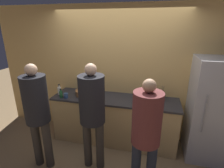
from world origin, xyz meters
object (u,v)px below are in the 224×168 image
at_px(person_left, 37,109).
at_px(bottle_clear, 59,90).
at_px(bottle_green, 61,94).
at_px(person_right, 146,128).
at_px(cup_blue, 66,95).
at_px(fruit_bowl, 85,92).
at_px(cup_black, 96,97).
at_px(refrigerator, 213,110).
at_px(person_center, 92,108).
at_px(utensil_crock, 162,96).

xyz_separation_m(person_left, bottle_clear, (-0.12, 0.86, -0.04)).
distance_m(person_left, bottle_green, 0.73).
height_order(person_right, cup_blue, person_right).
height_order(fruit_bowl, cup_black, fruit_bowl).
xyz_separation_m(refrigerator, person_left, (-2.66, -0.92, 0.16)).
relative_size(person_center, cup_blue, 18.75).
distance_m(person_center, utensil_crock, 1.35).
bearing_deg(utensil_crock, cup_black, -168.10).
xyz_separation_m(fruit_bowl, utensil_crock, (1.47, 0.11, 0.02)).
bearing_deg(cup_blue, fruit_bowl, 35.92).
distance_m(utensil_crock, bottle_clear, 1.97).
bearing_deg(utensil_crock, person_center, -139.59).
distance_m(person_center, person_right, 0.85).
bearing_deg(utensil_crock, bottle_green, -170.05).
distance_m(refrigerator, person_left, 2.82).
relative_size(person_right, fruit_bowl, 4.73).
distance_m(person_center, cup_black, 0.65).
height_order(person_right, utensil_crock, person_right).
bearing_deg(bottle_green, refrigerator, 4.05).
height_order(person_left, utensil_crock, person_left).
xyz_separation_m(fruit_bowl, cup_blue, (-0.29, -0.21, -0.01)).
bearing_deg(cup_black, person_right, -41.75).
bearing_deg(fruit_bowl, person_right, -38.82).
height_order(bottle_clear, cup_blue, bottle_clear).
xyz_separation_m(person_center, cup_blue, (-0.73, 0.55, -0.09)).
bearing_deg(bottle_clear, refrigerator, 1.20).
relative_size(person_left, utensil_crock, 6.24).
xyz_separation_m(person_center, bottle_green, (-0.83, 0.55, -0.07)).
xyz_separation_m(person_center, cup_black, (-0.16, 0.62, -0.10)).
xyz_separation_m(refrigerator, bottle_green, (-2.68, -0.19, 0.11)).
bearing_deg(person_left, bottle_green, 91.51).
height_order(person_left, cup_black, person_left).
distance_m(fruit_bowl, utensil_crock, 1.47).
bearing_deg(person_center, refrigerator, 21.75).
relative_size(bottle_clear, cup_blue, 2.28).
distance_m(refrigerator, fruit_bowl, 2.29).
bearing_deg(refrigerator, bottle_green, -175.95).
distance_m(refrigerator, bottle_green, 2.69).
bearing_deg(person_right, cup_black, 138.25).
distance_m(refrigerator, utensil_crock, 0.84).
relative_size(person_right, bottle_green, 9.57).
height_order(person_right, fruit_bowl, person_right).
distance_m(refrigerator, cup_black, 2.01).
relative_size(bottle_green, cup_blue, 1.86).
xyz_separation_m(utensil_crock, bottle_green, (-1.86, -0.33, -0.01)).
xyz_separation_m(person_right, cup_black, (-0.97, 0.87, -0.04)).
xyz_separation_m(bottle_clear, cup_blue, (0.20, -0.13, -0.04)).
xyz_separation_m(person_left, fruit_bowl, (0.37, 0.94, -0.07)).
bearing_deg(fruit_bowl, cup_blue, -144.08).
bearing_deg(cup_black, person_left, -129.00).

